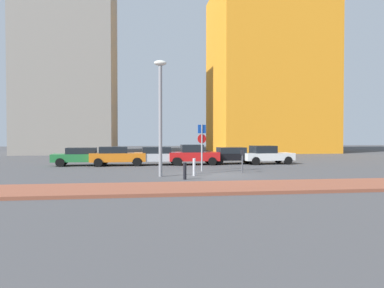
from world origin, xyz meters
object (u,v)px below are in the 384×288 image
Objects in this scene: parked_car_silver at (156,155)px; traffic_bollard_mid at (194,167)px; parking_meter at (242,158)px; parked_car_green at (83,156)px; parked_car_red at (193,155)px; traffic_bollard_near at (185,171)px; street_lamp at (160,108)px; parking_sign_post at (202,142)px; parked_car_white at (266,155)px; parked_car_orange at (117,156)px; parked_car_black at (233,155)px.

traffic_bollard_mid is at bearing -77.52° from parked_car_silver.
parked_car_green is at bearing 146.86° from parking_meter.
parked_car_red is 4.41× the size of traffic_bollard_near.
parked_car_silver reaches higher than parking_meter.
traffic_bollard_near is (1.19, -1.53, -3.41)m from street_lamp.
parking_meter is 1.41× the size of traffic_bollard_mid.
parked_car_green is 10.05m from parking_sign_post.
parked_car_white is at bearing -1.12° from parked_car_silver.
traffic_bollard_near is at bearing -83.79° from parked_car_silver.
parking_meter is at bearing -33.14° from parked_car_green.
parked_car_orange is at bearing -179.20° from parked_car_red.
street_lamp reaches higher than traffic_bollard_mid.
parked_car_orange reaches higher than parked_car_black.
parked_car_white reaches higher than traffic_bollard_near.
parked_car_silver is 4.31× the size of traffic_bollard_mid.
parked_car_green is 1.12× the size of parked_car_black.
parked_car_red is at bearing 87.80° from parking_sign_post.
street_lamp is at bearing -126.60° from parked_car_black.
street_lamp is at bearing -138.26° from parked_car_white.
traffic_bollard_mid reaches higher than traffic_bollard_near.
parking_meter is (2.11, -6.66, 0.12)m from parked_car_red.
traffic_bollard_near is (-1.63, -4.31, -1.46)m from parking_sign_post.
traffic_bollard_near is at bearing -129.20° from parked_car_white.
parking_sign_post reaches higher than parked_car_black.
traffic_bollard_mid is (-7.04, -7.90, -0.25)m from parked_car_white.
traffic_bollard_near is at bearing -110.67° from parking_sign_post.
traffic_bollard_near is at bearing -56.02° from parked_car_green.
parked_car_red is 0.60× the size of street_lamp.
traffic_bollard_mid is (1.79, -8.07, -0.25)m from parked_car_silver.
parked_car_orange is 1.04× the size of parked_car_black.
parking_sign_post is (8.28, -5.56, 1.18)m from parked_car_green.
street_lamp reaches higher than parked_car_orange.
traffic_bollard_near is at bearing -114.16° from traffic_bollard_mid.
parked_car_black is 4.09× the size of traffic_bollard_mid.
parked_car_white is at bearing 48.29° from traffic_bollard_mid.
traffic_bollard_mid is at bearing -117.57° from parked_car_black.
parked_car_red reaches higher than parked_car_silver.
parked_car_black is (9.21, 0.49, -0.04)m from parked_car_orange.
parking_meter reaches higher than traffic_bollard_near.
parking_sign_post is 4.41m from street_lamp.
parked_car_green is 5.14× the size of traffic_bollard_near.
parked_car_white is (11.88, -0.00, -0.01)m from parked_car_orange.
parking_sign_post is at bearing -33.89° from parked_car_green.
parking_meter is (8.04, -6.58, 0.15)m from parked_car_orange.
parked_car_white is at bearing -1.36° from parked_car_green.
parked_car_green is at bearing 178.24° from parked_car_silver.
parked_car_white is 0.64× the size of street_lamp.
parked_car_green is 4.58× the size of traffic_bollard_mid.
traffic_bollard_mid is (4.83, -7.90, -0.26)m from parked_car_orange.
parked_car_white reaches higher than traffic_bollard_mid.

